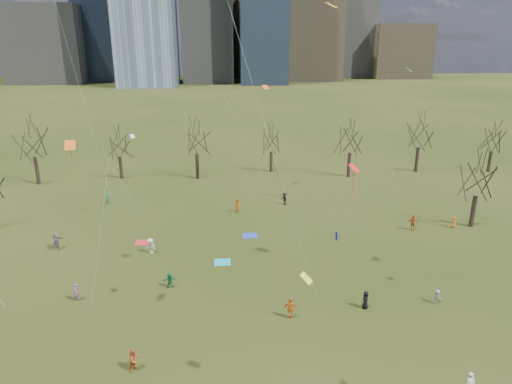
{
  "coord_description": "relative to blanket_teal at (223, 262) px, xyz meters",
  "views": [
    {
      "loc": [
        -3.35,
        -29.56,
        21.16
      ],
      "look_at": [
        0.0,
        12.0,
        7.0
      ],
      "focal_mm": 32.0,
      "sensor_mm": 36.0,
      "label": 1
    }
  ],
  "objects": [
    {
      "name": "person_14",
      "position": [
        2.15,
        13.54,
        0.85
      ],
      "size": [
        0.91,
        1.02,
        1.73
      ],
      "primitive_type": "imported",
      "rotation": [
        0.0,
        0.0,
        1.21
      ],
      "color": "orange",
      "rests_on": "ground"
    },
    {
      "name": "person_7",
      "position": [
        -12.41,
        -5.98,
        0.79
      ],
      "size": [
        0.41,
        0.6,
        1.62
      ],
      "primitive_type": "imported",
      "rotation": [
        0.0,
        0.0,
        4.67
      ],
      "color": "#8F478D",
      "rests_on": "ground"
    },
    {
      "name": "person_9",
      "position": [
        -7.31,
        2.59,
        0.82
      ],
      "size": [
        1.25,
        1.05,
        1.68
      ],
      "primitive_type": "imported",
      "rotation": [
        0.0,
        0.0,
        5.81
      ],
      "color": "silver",
      "rests_on": "ground"
    },
    {
      "name": "person_1",
      "position": [
        15.1,
        -19.0,
        0.82
      ],
      "size": [
        0.69,
        0.55,
        1.67
      ],
      "primitive_type": "imported",
      "rotation": [
        0.0,
        0.0,
        0.27
      ],
      "color": "white",
      "rests_on": "ground"
    },
    {
      "name": "person_8",
      "position": [
        12.48,
        4.1,
        0.54
      ],
      "size": [
        0.53,
        0.62,
        1.11
      ],
      "primitive_type": "imported",
      "rotation": [
        0.0,
        0.0,
        4.94
      ],
      "color": "#2A2FB7",
      "rests_on": "ground"
    },
    {
      "name": "blanket_navy",
      "position": [
        3.15,
        6.2,
        0.0
      ],
      "size": [
        1.6,
        1.5,
        0.03
      ],
      "primitive_type": "cube",
      "color": "#263FB4",
      "rests_on": "ground"
    },
    {
      "name": "person_15",
      "position": [
        8.47,
        15.86,
        0.84
      ],
      "size": [
        1.25,
        1.2,
        1.7
      ],
      "primitive_type": "imported",
      "rotation": [
        0.0,
        0.0,
        2.43
      ],
      "color": "black",
      "rests_on": "ground"
    },
    {
      "name": "bare_tree_row",
      "position": [
        3.32,
        26.07,
        6.1
      ],
      "size": [
        113.04,
        29.8,
        9.5
      ],
      "color": "black",
      "rests_on": "ground"
    },
    {
      "name": "person_6",
      "position": [
        11.63,
        -9.04,
        0.76
      ],
      "size": [
        0.79,
        0.9,
        1.55
      ],
      "primitive_type": "imported",
      "rotation": [
        0.0,
        0.0,
        4.23
      ],
      "color": "black",
      "rests_on": "ground"
    },
    {
      "name": "blanket_crimson",
      "position": [
        -8.62,
        5.27,
        0.0
      ],
      "size": [
        1.6,
        1.5,
        0.03
      ],
      "primitive_type": "cube",
      "color": "red",
      "rests_on": "ground"
    },
    {
      "name": "kites_airborne",
      "position": [
        5.77,
        -0.38,
        12.4
      ],
      "size": [
        53.55,
        49.55,
        32.83
      ],
      "color": "#DF5D12",
      "rests_on": "ground"
    },
    {
      "name": "person_10",
      "position": [
        21.97,
        6.19,
        0.91
      ],
      "size": [
        1.14,
        0.62,
        1.84
      ],
      "primitive_type": "imported",
      "rotation": [
        0.0,
        0.0,
        6.12
      ],
      "color": "#C44F1C",
      "rests_on": "ground"
    },
    {
      "name": "person_3",
      "position": [
        17.82,
        -8.79,
        0.62
      ],
      "size": [
        0.83,
        0.95,
        1.27
      ],
      "primitive_type": "imported",
      "rotation": [
        0.0,
        0.0,
        2.11
      ],
      "color": "slate",
      "rests_on": "ground"
    },
    {
      "name": "blanket_teal",
      "position": [
        0.0,
        0.0,
        0.0
      ],
      "size": [
        1.6,
        1.5,
        0.03
      ],
      "primitive_type": "cube",
      "color": "teal",
      "rests_on": "ground"
    },
    {
      "name": "ground",
      "position": [
        3.41,
        -11.16,
        -0.01
      ],
      "size": [
        500.0,
        500.0,
        0.0
      ],
      "primitive_type": "plane",
      "color": "black",
      "rests_on": "ground"
    },
    {
      "name": "person_2",
      "position": [
        -6.01,
        -15.04,
        0.83
      ],
      "size": [
        0.99,
        1.03,
        1.68
      ],
      "primitive_type": "imported",
      "rotation": [
        0.0,
        0.0,
        0.97
      ],
      "color": "#B8461A",
      "rests_on": "ground"
    },
    {
      "name": "person_11",
      "position": [
        -17.33,
        4.42,
        0.89
      ],
      "size": [
        1.07,
        1.77,
        1.82
      ],
      "primitive_type": "imported",
      "rotation": [
        0.0,
        0.0,
        1.23
      ],
      "color": "#5F5E63",
      "rests_on": "ground"
    },
    {
      "name": "person_5",
      "position": [
        -4.7,
        -4.4,
        0.7
      ],
      "size": [
        1.4,
        0.76,
        1.44
      ],
      "primitive_type": "imported",
      "rotation": [
        0.0,
        0.0,
        3.41
      ],
      "color": "#1A763B",
      "rests_on": "ground"
    },
    {
      "name": "person_13",
      "position": [
        -15.09,
        17.95,
        0.83
      ],
      "size": [
        0.53,
        0.69,
        1.7
      ],
      "primitive_type": "imported",
      "rotation": [
        0.0,
        0.0,
        1.78
      ],
      "color": "#1C7F54",
      "rests_on": "ground"
    },
    {
      "name": "person_4",
      "position": [
        5.28,
        -9.92,
        0.87
      ],
      "size": [
        1.1,
        0.62,
        1.78
      ],
      "primitive_type": "imported",
      "rotation": [
        0.0,
        0.0,
        2.96
      ],
      "color": "orange",
      "rests_on": "ground"
    },
    {
      "name": "person_12",
      "position": [
        27.09,
        6.52,
        0.67
      ],
      "size": [
        0.45,
        0.68,
        1.36
      ],
      "primitive_type": "imported",
      "rotation": [
        0.0,
        0.0,
        1.6
      ],
      "color": "orange",
      "rests_on": "ground"
    }
  ]
}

